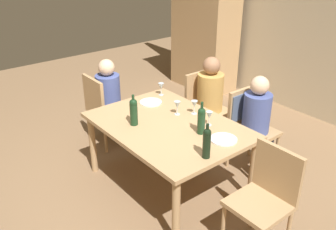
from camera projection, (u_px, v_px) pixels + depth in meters
name	position (u px, v px, depth m)	size (l,w,h in m)	color
ground_plane	(168.00, 183.00, 3.99)	(10.00, 10.00, 0.00)	#846647
rear_room_partition	(328.00, 24.00, 4.96)	(6.40, 0.12, 2.70)	beige
armoire_cabinet	(205.00, 24.00, 6.14)	(1.18, 0.62, 2.18)	tan
dining_table	(168.00, 131.00, 3.71)	(1.58, 1.12, 0.73)	tan
chair_far_left	(205.00, 103.00, 4.60)	(0.44, 0.44, 0.92)	tan
chair_far_right	(247.00, 118.00, 4.10)	(0.46, 0.44, 0.92)	tan
chair_left_end	(103.00, 106.00, 4.53)	(0.44, 0.44, 0.92)	tan
chair_right_end	(266.00, 193.00, 2.99)	(0.44, 0.44, 0.92)	tan
person_woman_host	(211.00, 97.00, 4.46)	(0.36, 0.32, 1.15)	#33333D
person_man_bearded	(258.00, 118.00, 3.97)	(0.34, 0.30, 1.12)	#33333D
person_man_guest	(110.00, 95.00, 4.54)	(0.30, 0.34, 1.11)	#33333D
wine_bottle_tall_green	(207.00, 142.00, 3.06)	(0.07, 0.07, 0.32)	black
wine_bottle_dark_red	(201.00, 120.00, 3.44)	(0.07, 0.07, 0.32)	#19381E
wine_bottle_short_olive	(134.00, 111.00, 3.60)	(0.08, 0.08, 0.32)	#19381E
wine_glass_near_left	(209.00, 116.00, 3.60)	(0.07, 0.07, 0.15)	silver
wine_glass_centre	(194.00, 105.00, 3.84)	(0.07, 0.07, 0.15)	silver
wine_glass_near_right	(161.00, 87.00, 4.30)	(0.07, 0.07, 0.15)	silver
wine_glass_far	(177.00, 105.00, 3.82)	(0.07, 0.07, 0.15)	silver
dinner_plate_host	(224.00, 139.00, 3.38)	(0.25, 0.25, 0.01)	white
dinner_plate_guest_left	(151.00, 102.00, 4.14)	(0.25, 0.25, 0.01)	white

